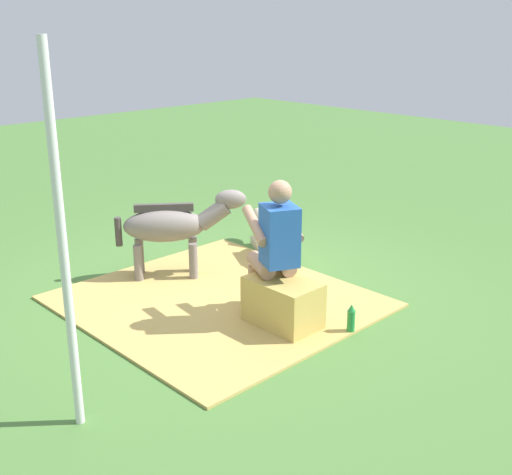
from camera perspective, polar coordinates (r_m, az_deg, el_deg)
ground_plane at (r=6.47m, az=-2.58°, el=-4.77°), size 24.00×24.00×0.00m
hay_patch at (r=6.24m, az=-3.40°, el=-5.61°), size 2.65×2.48×0.02m
hay_bale at (r=5.68m, az=2.38°, el=-5.83°), size 0.65×0.41×0.43m
person_seated at (r=5.63m, az=1.68°, el=-0.60°), size 0.72×0.59×1.31m
pony_standing at (r=6.68m, az=-7.29°, el=1.03°), size 0.97×1.14×0.93m
pony_lying at (r=7.25m, az=1.59°, el=-0.53°), size 1.30×0.89×0.42m
soda_bottle at (r=5.65m, az=8.37°, el=-7.14°), size 0.07×0.07×0.27m
tent_pole_left at (r=4.13m, az=-16.64°, el=-0.83°), size 0.06×0.06×2.49m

